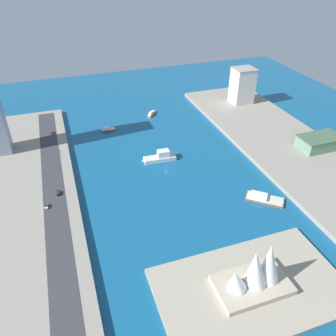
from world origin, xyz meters
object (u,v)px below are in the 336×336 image
object	(u,v)px
tugboat_red	(108,129)
van_white	(46,206)
traffic_light_waterfront	(61,153)
opera_landmark	(256,273)
suv_black	(59,193)
barge_flat_brown	(263,198)
hotel_broad_white	(242,86)
water_taxi_orange	(151,114)
pickup_red	(52,133)
terminal_long_green	(320,142)
ferry_white_commuter	(160,157)

from	to	relation	value
tugboat_red	van_white	distance (m)	103.91
traffic_light_waterfront	opera_landmark	size ratio (longest dim) A/B	0.20
suv_black	van_white	bearing A→B (deg)	54.65
barge_flat_brown	hotel_broad_white	xyz separation A→B (m)	(-58.18, -132.46, 18.15)
water_taxi_orange	hotel_broad_white	size ratio (longest dim) A/B	0.41
traffic_light_waterfront	pickup_red	bearing A→B (deg)	-83.70
terminal_long_green	suv_black	xyz separation A→B (m)	(187.62, -5.43, -3.72)
barge_flat_brown	traffic_light_waterfront	distance (m)	140.59
barge_flat_brown	suv_black	bearing A→B (deg)	-19.90
ferry_white_commuter	tugboat_red	bearing A→B (deg)	-64.90
barge_flat_brown	opera_landmark	xyz separation A→B (m)	(39.06, 53.38, 9.84)
ferry_white_commuter	barge_flat_brown	distance (m)	77.76
traffic_light_waterfront	van_white	bearing A→B (deg)	76.81
barge_flat_brown	suv_black	world-z (taller)	suv_black
barge_flat_brown	opera_landmark	distance (m)	66.87
water_taxi_orange	opera_landmark	world-z (taller)	opera_landmark
terminal_long_green	water_taxi_orange	bearing A→B (deg)	-45.60
water_taxi_orange	suv_black	distance (m)	130.50
barge_flat_brown	suv_black	xyz separation A→B (m)	(117.08, -42.39, 2.69)
ferry_white_commuter	terminal_long_green	xyz separation A→B (m)	(-115.63, 26.38, 5.05)
van_white	opera_landmark	world-z (taller)	opera_landmark
ferry_white_commuter	opera_landmark	bearing A→B (deg)	92.96
barge_flat_brown	suv_black	distance (m)	124.55
water_taxi_orange	opera_landmark	xyz separation A→B (m)	(9.83, 192.23, 9.78)
ferry_white_commuter	water_taxi_orange	bearing A→B (deg)	-101.87
hotel_broad_white	traffic_light_waterfront	bearing A→B (deg)	15.76
water_taxi_orange	pickup_red	world-z (taller)	pickup_red
barge_flat_brown	opera_landmark	bearing A→B (deg)	53.81
hotel_broad_white	suv_black	xyz separation A→B (m)	(175.26, 90.07, -15.45)
water_taxi_orange	ferry_white_commuter	bearing A→B (deg)	78.13
water_taxi_orange	terminal_long_green	bearing A→B (deg)	134.40
tugboat_red	traffic_light_waterfront	xyz separation A→B (m)	(39.97, 37.13, 6.27)
hotel_broad_white	terminal_long_green	distance (m)	97.00
water_taxi_orange	terminal_long_green	size ratio (longest dim) A/B	0.42
terminal_long_green	traffic_light_waterfront	bearing A→B (deg)	-14.53
opera_landmark	suv_black	bearing A→B (deg)	-50.83
barge_flat_brown	terminal_long_green	xyz separation A→B (m)	(-70.54, -36.96, 6.42)
water_taxi_orange	van_white	xyz separation A→B (m)	(95.42, 107.11, 2.71)
ferry_white_commuter	suv_black	size ratio (longest dim) A/B	4.94
ferry_white_commuter	hotel_broad_white	xyz separation A→B (m)	(-103.27, -69.12, 16.78)
opera_landmark	van_white	bearing A→B (deg)	-44.84
pickup_red	suv_black	bearing A→B (deg)	89.75
pickup_red	opera_landmark	bearing A→B (deg)	113.60
ferry_white_commuter	pickup_red	distance (m)	94.12
water_taxi_orange	suv_black	bearing A→B (deg)	47.67
barge_flat_brown	water_taxi_orange	distance (m)	141.89
terminal_long_green	traffic_light_waterfront	world-z (taller)	terminal_long_green
pickup_red	opera_landmark	distance (m)	194.11
terminal_long_green	van_white	distance (m)	195.28
pickup_red	opera_landmark	xyz separation A→B (m)	(-77.67, 177.75, 7.04)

